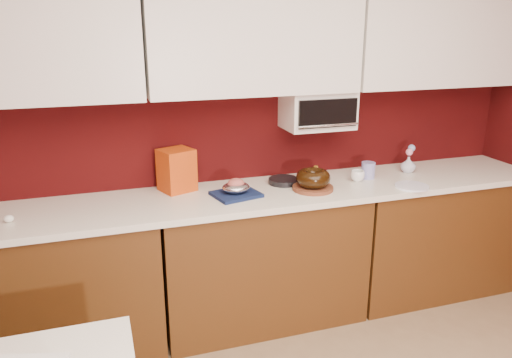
{
  "coord_description": "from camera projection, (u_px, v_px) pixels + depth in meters",
  "views": [
    {
      "loc": [
        -0.96,
        -0.9,
        1.92
      ],
      "look_at": [
        -0.07,
        1.84,
        1.02
      ],
      "focal_mm": 35.0,
      "sensor_mm": 36.0,
      "label": 1
    }
  ],
  "objects": [
    {
      "name": "toaster_oven_door",
      "position": [
        328.0,
        113.0,
        3.16
      ],
      "size": [
        0.4,
        0.02,
        0.18
      ],
      "primitive_type": "cube",
      "color": "black",
      "rests_on": "toaster_oven"
    },
    {
      "name": "pandoro_box",
      "position": [
        177.0,
        170.0,
        3.15
      ],
      "size": [
        0.25,
        0.24,
        0.27
      ],
      "primitive_type": "cube",
      "rotation": [
        0.0,
        0.0,
        0.37
      ],
      "color": "#AA210B",
      "rests_on": "countertop"
    },
    {
      "name": "toaster_oven_handle",
      "position": [
        329.0,
        125.0,
        3.17
      ],
      "size": [
        0.42,
        0.02,
        0.02
      ],
      "primitive_type": "cylinder",
      "rotation": [
        0.0,
        1.57,
        0.0
      ],
      "color": "silver",
      "rests_on": "toaster_oven"
    },
    {
      "name": "coffee_mug",
      "position": [
        358.0,
        175.0,
        3.36
      ],
      "size": [
        0.11,
        0.11,
        0.09
      ],
      "primitive_type": "imported",
      "rotation": [
        0.0,
        0.0,
        0.94
      ],
      "color": "white",
      "rests_on": "countertop"
    },
    {
      "name": "upper_cabinet_center",
      "position": [
        254.0,
        35.0,
        3.01
      ],
      "size": [
        1.31,
        0.33,
        0.7
      ],
      "primitive_type": "cube",
      "color": "white",
      "rests_on": "wall_back"
    },
    {
      "name": "upper_cabinet_right",
      "position": [
        439.0,
        34.0,
        3.4
      ],
      "size": [
        1.31,
        0.33,
        0.7
      ],
      "primitive_type": "cube",
      "color": "white",
      "rests_on": "wall_back"
    },
    {
      "name": "china_plate",
      "position": [
        412.0,
        186.0,
        3.25
      ],
      "size": [
        0.28,
        0.28,
        0.01
      ],
      "primitive_type": "cylinder",
      "rotation": [
        0.0,
        0.0,
        0.33
      ],
      "color": "white",
      "rests_on": "countertop"
    },
    {
      "name": "flower_pink",
      "position": [
        409.0,
        152.0,
        3.53
      ],
      "size": [
        0.05,
        0.05,
        0.05
      ],
      "primitive_type": "sphere",
      "color": "pink",
      "rests_on": "flower_vase"
    },
    {
      "name": "base_cabinet_left",
      "position": [
        44.0,
        291.0,
        2.91
      ],
      "size": [
        1.31,
        0.58,
        0.86
      ],
      "primitive_type": "cube",
      "color": "#4E2B0F",
      "rests_on": "floor"
    },
    {
      "name": "amber_bottle",
      "position": [
        316.0,
        172.0,
        3.41
      ],
      "size": [
        0.04,
        0.04,
        0.09
      ],
      "primitive_type": "cylinder",
      "rotation": [
        0.0,
        0.0,
        -0.32
      ],
      "color": "#9C721C",
      "rests_on": "countertop"
    },
    {
      "name": "wall_back",
      "position": [
        246.0,
        128.0,
        3.34
      ],
      "size": [
        4.0,
        0.02,
        2.5
      ],
      "primitive_type": "cube",
      "color": "#3A0708",
      "rests_on": "floor"
    },
    {
      "name": "dark_pan",
      "position": [
        284.0,
        181.0,
        3.32
      ],
      "size": [
        0.25,
        0.25,
        0.04
      ],
      "primitive_type": "cylinder",
      "rotation": [
        0.0,
        0.0,
        -0.28
      ],
      "color": "black",
      "rests_on": "countertop"
    },
    {
      "name": "flower_vase",
      "position": [
        408.0,
        163.0,
        3.56
      ],
      "size": [
        0.1,
        0.1,
        0.13
      ],
      "primitive_type": "imported",
      "rotation": [
        0.0,
        0.0,
        -0.15
      ],
      "color": "silver",
      "rests_on": "countertop"
    },
    {
      "name": "toaster_oven",
      "position": [
        317.0,
        109.0,
        3.3
      ],
      "size": [
        0.45,
        0.3,
        0.25
      ],
      "primitive_type": "cube",
      "color": "white",
      "rests_on": "upper_cabinet_center"
    },
    {
      "name": "egg_left",
      "position": [
        9.0,
        219.0,
        2.67
      ],
      "size": [
        0.06,
        0.05,
        0.04
      ],
      "primitive_type": "ellipsoid",
      "rotation": [
        0.0,
        0.0,
        -0.14
      ],
      "color": "white",
      "rests_on": "countertop"
    },
    {
      "name": "navy_towel",
      "position": [
        236.0,
        194.0,
        3.08
      ],
      "size": [
        0.32,
        0.28,
        0.02
      ],
      "primitive_type": "cube",
      "rotation": [
        0.0,
        0.0,
        0.23
      ],
      "color": "#121E45",
      "rests_on": "countertop"
    },
    {
      "name": "countertop",
      "position": [
        261.0,
        195.0,
        3.17
      ],
      "size": [
        4.0,
        0.62,
        0.04
      ],
      "primitive_type": "cube",
      "color": "silver",
      "rests_on": "base_cabinet_center"
    },
    {
      "name": "upper_cabinet_left",
      "position": [
        12.0,
        37.0,
        2.61
      ],
      "size": [
        1.31,
        0.33,
        0.7
      ],
      "primitive_type": "cube",
      "color": "white",
      "rests_on": "wall_back"
    },
    {
      "name": "foil_ham_nest",
      "position": [
        236.0,
        187.0,
        3.07
      ],
      "size": [
        0.18,
        0.15,
        0.06
      ],
      "primitive_type": "ellipsoid",
      "rotation": [
        0.0,
        0.0,
        -0.02
      ],
      "color": "silver",
      "rests_on": "navy_towel"
    },
    {
      "name": "cake_base",
      "position": [
        313.0,
        188.0,
        3.19
      ],
      "size": [
        0.28,
        0.28,
        0.02
      ],
      "primitive_type": "cylinder",
      "rotation": [
        0.0,
        0.0,
        -0.08
      ],
      "color": "brown",
      "rests_on": "countertop"
    },
    {
      "name": "flower_blue",
      "position": [
        412.0,
        148.0,
        3.55
      ],
      "size": [
        0.05,
        0.05,
        0.05
      ],
      "primitive_type": "sphere",
      "color": "#8098CD",
      "rests_on": "flower_vase"
    },
    {
      "name": "blue_jar",
      "position": [
        368.0,
        170.0,
        3.42
      ],
      "size": [
        0.12,
        0.12,
        0.11
      ],
      "primitive_type": "cylinder",
      "rotation": [
        0.0,
        0.0,
        0.41
      ],
      "color": "#1B2097",
      "rests_on": "countertop"
    },
    {
      "name": "bundt_cake",
      "position": [
        313.0,
        178.0,
        3.17
      ],
      "size": [
        0.28,
        0.28,
        0.09
      ],
      "primitive_type": "torus",
      "rotation": [
        0.0,
        0.0,
        -0.34
      ],
      "color": "black",
      "rests_on": "cake_base"
    },
    {
      "name": "base_cabinet_center",
      "position": [
        261.0,
        259.0,
        3.3
      ],
      "size": [
        1.31,
        0.58,
        0.86
      ],
      "primitive_type": "cube",
      "color": "#4E2B0F",
      "rests_on": "floor"
    },
    {
      "name": "roasted_ham",
      "position": [
        236.0,
        184.0,
        3.06
      ],
      "size": [
        0.13,
        0.12,
        0.07
      ],
      "primitive_type": "ellipsoid",
      "rotation": [
        0.0,
        0.0,
        0.38
      ],
      "color": "#BD5E56",
      "rests_on": "foil_ham_nest"
    },
    {
      "name": "base_cabinet_right",
      "position": [
        431.0,
        233.0,
        3.7
      ],
      "size": [
        1.31,
        0.58,
        0.86
      ],
      "primitive_type": "cube",
      "color": "#4E2B0F",
      "rests_on": "floor"
    }
  ]
}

